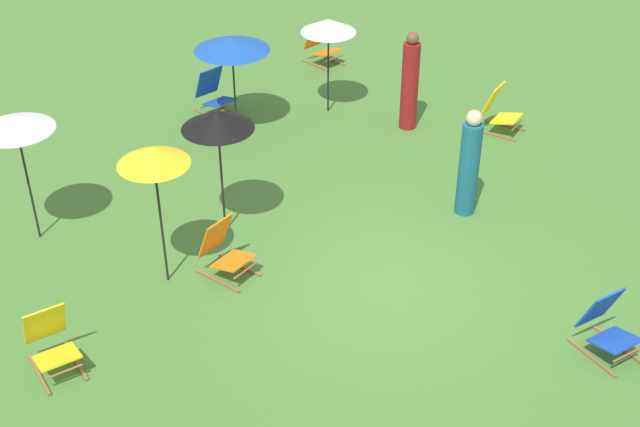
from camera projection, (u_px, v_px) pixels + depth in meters
ground_plane at (380, 282)px, 11.51m from camera, size 40.00×40.00×0.00m
deckchair_0 at (607, 326)px, 10.22m from camera, size 0.60×0.83×0.83m
deckchair_2 at (51, 343)px, 9.99m from camera, size 0.59×0.83×0.83m
deckchair_4 at (214, 94)px, 15.42m from camera, size 0.49×0.77×0.83m
deckchair_5 at (321, 45)px, 17.25m from camera, size 0.50×0.77×0.83m
deckchair_6 at (499, 111)px, 14.86m from camera, size 0.67×0.86×0.83m
deckchair_7 at (224, 251)px, 11.48m from camera, size 0.62×0.84×0.83m
umbrella_0 at (232, 44)px, 14.22m from camera, size 1.26×1.26×1.69m
umbrella_1 at (15, 123)px, 11.39m from camera, size 1.01×1.01×1.93m
umbrella_2 at (217, 120)px, 11.53m from camera, size 0.99×0.99×1.93m
umbrella_3 at (153, 156)px, 10.52m from camera, size 0.91×0.91×2.02m
umbrella_4 at (328, 26)px, 14.78m from camera, size 0.96×0.96×1.73m
person_0 at (469, 165)px, 12.50m from camera, size 0.30×0.30×1.67m
person_1 at (410, 83)px, 14.71m from camera, size 0.36×0.36×1.75m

